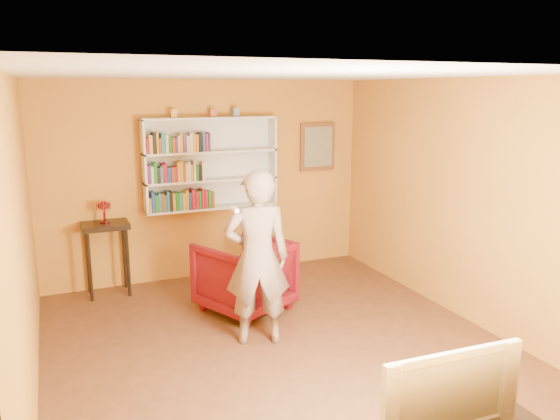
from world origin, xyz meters
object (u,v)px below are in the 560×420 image
Objects in this scene: bookshelf at (210,163)px; television at (442,386)px; ruby_lustre at (104,208)px; armchair at (244,275)px; console_table at (106,236)px; person at (257,258)px.

television is (0.16, -4.66, -0.84)m from bookshelf.
bookshelf is 1.50m from ruby_lustre.
ruby_lustre reaches higher than armchair.
console_table is 0.36m from ruby_lustre.
person is (-0.16, -0.85, 0.48)m from armchair.
person is (1.28, -2.01, 0.13)m from console_table.
bookshelf reaches higher than ruby_lustre.
ruby_lustre is 0.15× the size of person.
armchair is 0.99m from person.
person is at bearing 54.91° from armchair.
person reaches higher than television.
person is at bearing 99.16° from television.
ruby_lustre reaches higher than television.
ruby_lustre is 2.40m from person.
bookshelf is 6.48× the size of ruby_lustre.
bookshelf is 4.74m from television.
console_table is 0.52× the size of person.
console_table is 3.37× the size of ruby_lustre.
armchair is (1.43, -1.16, -0.35)m from console_table.
ruby_lustre is at bearing -63.85° from armchair.
bookshelf is 1.76m from armchair.
television is at bearing 111.57° from person.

